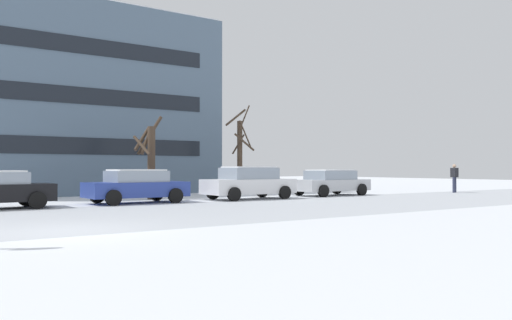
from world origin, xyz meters
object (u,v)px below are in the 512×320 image
object	(u,v)px
parked_car_silver	(330,182)
parked_car_white	(249,183)
parked_car_blue	(136,186)
pedestrian_crossing	(454,176)

from	to	relation	value
parked_car_silver	parked_car_white	bearing A→B (deg)	-177.07
parked_car_blue	pedestrian_crossing	distance (m)	19.67
parked_car_silver	pedestrian_crossing	bearing A→B (deg)	-12.51
parked_car_blue	pedestrian_crossing	size ratio (longest dim) A/B	2.47
parked_car_white	parked_car_silver	size ratio (longest dim) A/B	1.03
pedestrian_crossing	parked_car_silver	bearing A→B (deg)	167.49
parked_car_silver	pedestrian_crossing	size ratio (longest dim) A/B	2.57
pedestrian_crossing	parked_car_blue	bearing A→B (deg)	174.30
pedestrian_crossing	parked_car_white	bearing A→B (deg)	173.52
parked_car_blue	pedestrian_crossing	xyz separation A→B (m)	(19.57, -1.95, 0.27)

